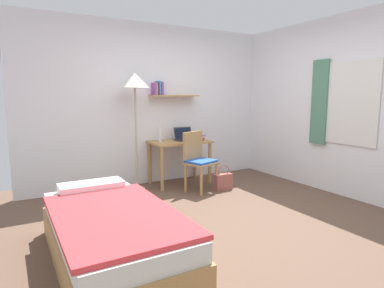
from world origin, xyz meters
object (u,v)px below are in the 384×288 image
(desk_chair, at_px, (198,159))
(laptop, at_px, (184,137))
(water_bottle, at_px, (160,135))
(book_stack, at_px, (198,137))
(desk, at_px, (180,149))
(standing_lamp, at_px, (135,86))
(bed, at_px, (112,234))
(handbag, at_px, (223,181))

(desk_chair, bearing_deg, laptop, 83.63)
(water_bottle, bearing_deg, laptop, 0.63)
(water_bottle, relative_size, book_stack, 1.05)
(desk, bearing_deg, book_stack, -8.57)
(standing_lamp, distance_m, book_stack, 1.36)
(bed, relative_size, desk, 1.96)
(water_bottle, bearing_deg, book_stack, -8.21)
(handbag, bearing_deg, water_bottle, 135.96)
(bed, height_order, desk_chair, desk_chair)
(water_bottle, bearing_deg, bed, -124.23)
(desk, distance_m, standing_lamp, 1.26)
(laptop, bearing_deg, desk_chair, -96.37)
(desk_chair, bearing_deg, handbag, -22.78)
(bed, distance_m, desk, 2.65)
(standing_lamp, height_order, handbag, standing_lamp)
(desk, bearing_deg, water_bottle, 172.13)
(standing_lamp, relative_size, handbag, 4.49)
(standing_lamp, relative_size, laptop, 5.42)
(bed, distance_m, laptop, 2.79)
(water_bottle, xyz_separation_m, handbag, (0.74, -0.72, -0.70))
(laptop, bearing_deg, standing_lamp, -176.07)
(standing_lamp, relative_size, book_stack, 7.81)
(desk_chair, xyz_separation_m, water_bottle, (-0.38, 0.56, 0.33))
(desk_chair, bearing_deg, standing_lamp, 147.51)
(bed, bearing_deg, laptop, 48.18)
(bed, distance_m, book_stack, 2.86)
(water_bottle, bearing_deg, handbag, -44.04)
(desk_chair, height_order, laptop, laptop)
(bed, height_order, desk, desk)
(desk, height_order, water_bottle, water_bottle)
(desk_chair, bearing_deg, bed, -140.12)
(bed, xyz_separation_m, standing_lamp, (0.96, 1.98, 1.35))
(standing_lamp, relative_size, water_bottle, 7.43)
(book_stack, distance_m, handbag, 0.88)
(bed, bearing_deg, book_stack, 43.66)
(laptop, height_order, handbag, laptop)
(bed, distance_m, standing_lamp, 2.58)
(laptop, bearing_deg, handbag, -67.39)
(desk, distance_m, handbag, 0.90)
(bed, bearing_deg, desk, 49.26)
(bed, xyz_separation_m, water_bottle, (1.39, 2.04, 0.59))
(handbag, bearing_deg, desk_chair, 157.22)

